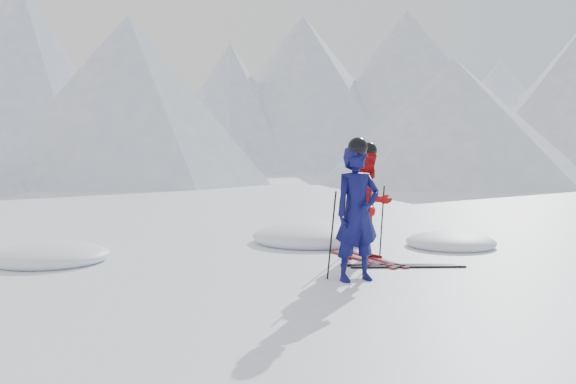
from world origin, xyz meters
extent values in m
plane|color=white|center=(0.00, 0.00, 0.00)|extent=(160.00, 160.00, 0.00)
cone|color=#B2BCD1|center=(-11.51, 40.48, 7.17)|extent=(23.96, 23.96, 14.35)
cone|color=#B2BCD1|center=(-5.08, 51.27, 5.96)|extent=(17.69, 17.69, 11.93)
cone|color=#B2BCD1|center=(4.51, 43.52, 5.42)|extent=(19.63, 19.63, 10.85)
cone|color=#B2BCD1|center=(11.74, 46.25, 7.07)|extent=(23.31, 23.31, 14.15)
cone|color=#B2BCD1|center=(21.49, 44.84, 7.44)|extent=(28.94, 28.94, 14.88)
cone|color=silver|center=(31.93, 45.34, 5.38)|extent=(24.45, 24.45, 10.76)
cone|color=#B2BCD1|center=(12.00, 20.00, 3.25)|extent=(14.00, 14.00, 6.50)
cone|color=#B2BCD1|center=(-4.00, 26.00, 4.50)|extent=(16.00, 16.00, 9.00)
imported|color=#0B0C45|center=(-1.35, -0.77, 0.89)|extent=(0.71, 0.53, 1.78)
imported|color=#B60E11|center=(-0.62, 0.61, 0.87)|extent=(0.96, 0.82, 1.74)
cylinder|color=black|center=(-1.65, -0.62, 0.59)|extent=(0.12, 0.08, 1.18)
cylinder|color=black|center=(-1.10, -0.52, 0.59)|extent=(0.12, 0.07, 1.18)
cylinder|color=black|center=(-0.92, 0.86, 0.58)|extent=(0.12, 0.09, 1.15)
cylinder|color=black|center=(-0.32, 0.76, 0.58)|extent=(0.12, 0.08, 1.15)
cube|color=black|center=(-0.74, 0.61, 0.01)|extent=(0.49, 1.67, 0.03)
cube|color=black|center=(-0.50, 0.61, 0.01)|extent=(0.38, 1.69, 0.03)
cube|color=black|center=(-0.40, 0.01, 0.01)|extent=(1.67, 0.51, 0.03)
cube|color=black|center=(-0.30, -0.14, 0.01)|extent=(1.68, 0.46, 0.03)
ellipsoid|color=white|center=(-5.42, 1.76, 0.00)|extent=(1.78, 1.78, 0.39)
ellipsoid|color=white|center=(1.33, 1.48, 0.00)|extent=(1.59, 1.59, 0.35)
ellipsoid|color=white|center=(-0.92, 2.63, 0.00)|extent=(2.21, 2.21, 0.49)
camera|label=1|loc=(-4.28, -8.20, 1.71)|focal=38.00mm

